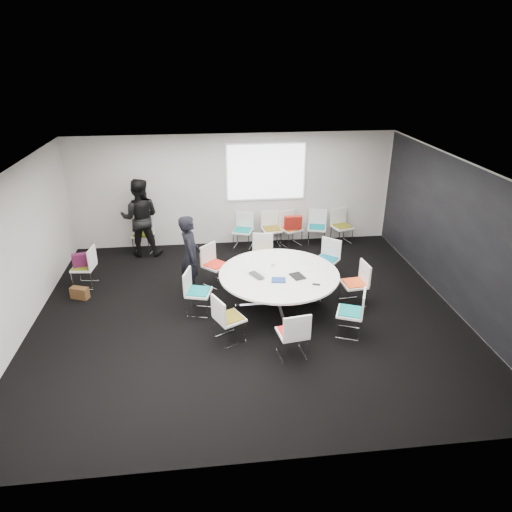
{
  "coord_description": "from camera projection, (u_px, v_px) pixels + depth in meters",
  "views": [
    {
      "loc": [
        -0.71,
        -7.52,
        4.66
      ],
      "look_at": [
        0.2,
        0.4,
        1.0
      ],
      "focal_mm": 32.0,
      "sensor_mm": 36.0,
      "label": 1
    }
  ],
  "objects": [
    {
      "name": "chair_ring_g",
      "position": [
        292.0,
        342.0,
        7.45
      ],
      "size": [
        0.52,
        0.51,
        0.88
      ],
      "rotation": [
        0.0,
        0.0,
        6.43
      ],
      "color": "silver",
      "rests_on": "ground"
    },
    {
      "name": "papers_front",
      "position": [
        314.0,
        276.0,
        8.6
      ],
      "size": [
        0.3,
        0.21,
        0.0
      ],
      "primitive_type": "cube",
      "rotation": [
        0.0,
        0.0,
        -0.01
      ],
      "color": "silver",
      "rests_on": "conference_table"
    },
    {
      "name": "chair_spare_left",
      "position": [
        86.0,
        274.0,
        9.66
      ],
      "size": [
        0.5,
        0.51,
        0.88
      ],
      "rotation": [
        0.0,
        0.0,
        1.46
      ],
      "color": "silver",
      "rests_on": "ground"
    },
    {
      "name": "person_main",
      "position": [
        190.0,
        256.0,
        9.12
      ],
      "size": [
        0.44,
        0.64,
        1.71
      ],
      "primitive_type": "imported",
      "rotation": [
        0.0,
        0.0,
        1.61
      ],
      "color": "black",
      "rests_on": "ground"
    },
    {
      "name": "chair_ring_a",
      "position": [
        354.0,
        291.0,
        8.98
      ],
      "size": [
        0.49,
        0.5,
        0.88
      ],
      "rotation": [
        0.0,
        0.0,
        1.67
      ],
      "color": "silver",
      "rests_on": "ground"
    },
    {
      "name": "brown_bag",
      "position": [
        80.0,
        293.0,
        9.25
      ],
      "size": [
        0.39,
        0.28,
        0.24
      ],
      "primitive_type": "cube",
      "rotation": [
        0.0,
        0.0,
        -0.37
      ],
      "color": "#4A2F17",
      "rests_on": "ground"
    },
    {
      "name": "projection_screen",
      "position": [
        266.0,
        172.0,
        11.24
      ],
      "size": [
        1.9,
        0.03,
        1.35
      ],
      "primitive_type": "cube",
      "color": "white",
      "rests_on": "room_shell"
    },
    {
      "name": "laptop_lid",
      "position": [
        248.0,
        267.0,
        8.66
      ],
      "size": [
        0.03,
        0.3,
        0.22
      ],
      "primitive_type": "cube",
      "rotation": [
        0.0,
        0.0,
        1.53
      ],
      "color": "silver",
      "rests_on": "conference_table"
    },
    {
      "name": "tablet_folio",
      "position": [
        279.0,
        280.0,
        8.42
      ],
      "size": [
        0.29,
        0.24,
        0.03
      ],
      "primitive_type": "cube",
      "rotation": [
        0.0,
        0.0,
        -0.16
      ],
      "color": "navy",
      "rests_on": "conference_table"
    },
    {
      "name": "chair_back_b",
      "position": [
        271.0,
        236.0,
        11.64
      ],
      "size": [
        0.5,
        0.49,
        0.88
      ],
      "rotation": [
        0.0,
        0.0,
        3.25
      ],
      "color": "silver",
      "rests_on": "ground"
    },
    {
      "name": "room_shell",
      "position": [
        253.0,
        245.0,
        8.23
      ],
      "size": [
        8.08,
        7.08,
        2.88
      ],
      "color": "black",
      "rests_on": "ground"
    },
    {
      "name": "chair_back_a",
      "position": [
        243.0,
        237.0,
        11.57
      ],
      "size": [
        0.58,
        0.58,
        0.88
      ],
      "rotation": [
        0.0,
        0.0,
        2.8
      ],
      "color": "silver",
      "rests_on": "ground"
    },
    {
      "name": "chair_ring_e",
      "position": [
        199.0,
        300.0,
        8.68
      ],
      "size": [
        0.55,
        0.56,
        0.88
      ],
      "rotation": [
        0.0,
        0.0,
        4.45
      ],
      "color": "silver",
      "rests_on": "ground"
    },
    {
      "name": "chair_ring_b",
      "position": [
        326.0,
        267.0,
        9.98
      ],
      "size": [
        0.64,
        0.64,
        0.88
      ],
      "rotation": [
        0.0,
        0.0,
        2.43
      ],
      "color": "silver",
      "rests_on": "ground"
    },
    {
      "name": "papers_right",
      "position": [
        303.0,
        268.0,
        8.88
      ],
      "size": [
        0.37,
        0.35,
        0.0
      ],
      "primitive_type": "cube",
      "rotation": [
        0.0,
        0.0,
        0.64
      ],
      "color": "white",
      "rests_on": "conference_table"
    },
    {
      "name": "maroon_bag",
      "position": [
        82.0,
        260.0,
        9.51
      ],
      "size": [
        0.42,
        0.24,
        0.28
      ],
      "primitive_type": "cube",
      "rotation": [
        0.0,
        0.0,
        0.25
      ],
      "color": "#4E1535",
      "rests_on": "chair_spare_left"
    },
    {
      "name": "chair_person_back",
      "position": [
        144.0,
        241.0,
        11.31
      ],
      "size": [
        0.56,
        0.56,
        0.88
      ],
      "rotation": [
        0.0,
        0.0,
        2.87
      ],
      "color": "silver",
      "rests_on": "ground"
    },
    {
      "name": "red_jacket",
      "position": [
        293.0,
        222.0,
        11.3
      ],
      "size": [
        0.44,
        0.17,
        0.36
      ],
      "primitive_type": "cube",
      "rotation": [
        0.17,
        0.0,
        -0.02
      ],
      "color": "maroon",
      "rests_on": "chair_back_c"
    },
    {
      "name": "chair_ring_f",
      "position": [
        229.0,
        327.0,
        7.85
      ],
      "size": [
        0.61,
        0.61,
        0.88
      ],
      "rotation": [
        0.0,
        0.0,
        5.18
      ],
      "color": "silver",
      "rests_on": "ground"
    },
    {
      "name": "cup",
      "position": [
        273.0,
        265.0,
        8.94
      ],
      "size": [
        0.08,
        0.08,
        0.09
      ],
      "primitive_type": "cylinder",
      "color": "white",
      "rests_on": "conference_table"
    },
    {
      "name": "chair_back_d",
      "position": [
        316.0,
        234.0,
        11.75
      ],
      "size": [
        0.56,
        0.55,
        0.88
      ],
      "rotation": [
        0.0,
        0.0,
        2.88
      ],
      "color": "silver",
      "rests_on": "ground"
    },
    {
      "name": "person_back",
      "position": [
        140.0,
        218.0,
        10.88
      ],
      "size": [
        0.96,
        0.76,
        1.9
      ],
      "primitive_type": "imported",
      "rotation": [
        0.0,
        0.0,
        3.1
      ],
      "color": "black",
      "rests_on": "ground"
    },
    {
      "name": "chair_back_c",
      "position": [
        291.0,
        235.0,
        11.68
      ],
      "size": [
        0.6,
        0.59,
        0.88
      ],
      "rotation": [
        0.0,
        0.0,
        3.55
      ],
      "color": "silver",
      "rests_on": "ground"
    },
    {
      "name": "conference_table",
      "position": [
        279.0,
        281.0,
        8.79
      ],
      "size": [
        2.3,
        2.3,
        0.73
      ],
      "color": "silver",
      "rests_on": "ground"
    },
    {
      "name": "chair_back_e",
      "position": [
        341.0,
        233.0,
        11.82
      ],
      "size": [
        0.57,
        0.56,
        0.88
      ],
      "rotation": [
        0.0,
        0.0,
        3.43
      ],
      "color": "silver",
      "rests_on": "ground"
    },
    {
      "name": "phone",
      "position": [
        316.0,
        284.0,
        8.28
      ],
      "size": [
        0.16,
        0.12,
        0.01
      ],
      "primitive_type": "cube",
      "rotation": [
        0.0,
        0.0,
        -0.41
      ],
      "color": "black",
      "rests_on": "conference_table"
    },
    {
      "name": "notebook_black",
      "position": [
        297.0,
        276.0,
        8.57
      ],
      "size": [
        0.3,
        0.35,
        0.02
      ],
      "primitive_type": "cube",
      "rotation": [
        0.0,
        0.0,
        0.29
      ],
      "color": "black",
      "rests_on": "conference_table"
    },
    {
      "name": "chair_ring_d",
      "position": [
        215.0,
        272.0,
        9.74
      ],
      "size": [
        0.64,
        0.64,
        0.88
      ],
      "rotation": [
        0.0,
        0.0,
        3.95
      ],
      "color": "silver",
      "rests_on": "ground"
    },
    {
      "name": "laptop",
      "position": [
        259.0,
        275.0,
        8.61
      ],
      "size": [
        0.38,
        0.43,
        0.03
      ],
      "primitive_type": "imported",
      "rotation": [
        0.0,
        0.0,
        2.04
      ],
      "color": "#333338",
      "rests_on": "conference_table"
    },
    {
      "name": "chair_ring_h",
      "position": [
        350.0,
        321.0,
        8.02
      ],
      "size": [
        0.59,
        0.6,
        0.88
      ],
      "rotation": [
        0.0,
        0.0,
        7.46
      ],
      "color": "silver",
      "rests_on": "ground"
    },
    {
      "name": "chair_ring_c",
      "position": [
        263.0,
        261.0,
        10.25
      ],
      "size": [
        0.52,
        0.51,
        0.88
      ],
      "rotation": [
        0.0,
        0.0,
        3.0
      ],
      "color": "silver",
      "rests_on": "ground"
    }
  ]
}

